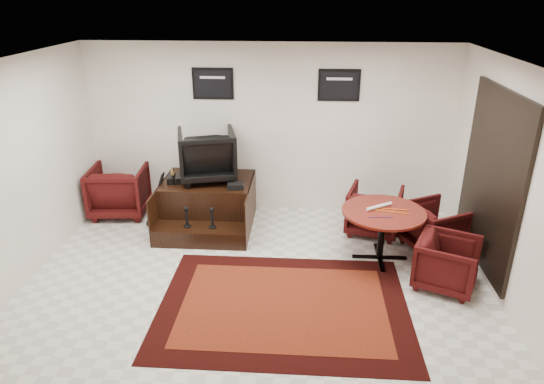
{
  "coord_description": "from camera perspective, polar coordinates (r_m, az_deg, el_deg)",
  "views": [
    {
      "loc": [
        0.57,
        -5.22,
        3.55
      ],
      "look_at": [
        0.15,
        0.9,
        0.97
      ],
      "focal_mm": 32.0,
      "sensor_mm": 36.0,
      "label": 1
    }
  ],
  "objects": [
    {
      "name": "shine_chair",
      "position": [
        7.68,
        -7.66,
        4.65
      ],
      "size": [
        1.03,
        0.99,
        0.89
      ],
      "primitive_type": "imported",
      "rotation": [
        0.0,
        0.0,
        3.39
      ],
      "color": "black",
      "rests_on": "shine_podium"
    },
    {
      "name": "shine_podium",
      "position": [
        7.85,
        -7.55,
        -1.51
      ],
      "size": [
        1.43,
        1.47,
        0.74
      ],
      "color": "black",
      "rests_on": "ground"
    },
    {
      "name": "table_clutter",
      "position": [
        6.77,
        13.68,
        -2.27
      ],
      "size": [
        0.57,
        0.31,
        0.01
      ],
      "color": "orange",
      "rests_on": "meeting_table"
    },
    {
      "name": "armchair_side",
      "position": [
        8.52,
        -17.54,
        0.46
      ],
      "size": [
        0.96,
        0.91,
        0.92
      ],
      "primitive_type": "imported",
      "rotation": [
        0.0,
        0.0,
        3.23
      ],
      "color": "black",
      "rests_on": "ground"
    },
    {
      "name": "ground",
      "position": [
        6.34,
        -1.98,
        -11.24
      ],
      "size": [
        6.0,
        6.0,
        0.0
      ],
      "primitive_type": "plane",
      "color": "white",
      "rests_on": "ground"
    },
    {
      "name": "paper_roll",
      "position": [
        6.85,
        12.5,
        -1.66
      ],
      "size": [
        0.38,
        0.27,
        0.05
      ],
      "primitive_type": "cylinder",
      "rotation": [
        0.0,
        1.57,
        0.57
      ],
      "color": "silver",
      "rests_on": "meeting_table"
    },
    {
      "name": "area_rug",
      "position": [
        6.02,
        1.35,
        -13.22
      ],
      "size": [
        3.0,
        2.25,
        0.01
      ],
      "color": "black",
      "rests_on": "ground"
    },
    {
      "name": "table_chair_corner",
      "position": [
        6.57,
        19.95,
        -7.61
      ],
      "size": [
        0.91,
        0.93,
        0.74
      ],
      "primitive_type": "imported",
      "rotation": [
        0.0,
        0.0,
        1.15
      ],
      "color": "black",
      "rests_on": "ground"
    },
    {
      "name": "polish_kit",
      "position": [
        7.38,
        -4.31,
        0.71
      ],
      "size": [
        0.27,
        0.2,
        0.09
      ],
      "primitive_type": "cube",
      "rotation": [
        0.0,
        0.0,
        0.13
      ],
      "color": "black",
      "rests_on": "shine_podium"
    },
    {
      "name": "table_chair_back",
      "position": [
        7.68,
        11.97,
        -1.89
      ],
      "size": [
        0.95,
        0.92,
        0.8
      ],
      "primitive_type": "imported",
      "rotation": [
        0.0,
        0.0,
        2.86
      ],
      "color": "black",
      "rests_on": "ground"
    },
    {
      "name": "umbrella_hooked",
      "position": [
        7.99,
        -13.31,
        -0.56
      ],
      "size": [
        0.34,
        0.13,
        0.92
      ],
      "primitive_type": null,
      "color": "black",
      "rests_on": "ground"
    },
    {
      "name": "umbrella_black",
      "position": [
        7.88,
        -13.51,
        -0.85
      ],
      "size": [
        0.35,
        0.13,
        0.94
      ],
      "primitive_type": null,
      "color": "black",
      "rests_on": "ground"
    },
    {
      "name": "table_chair_window",
      "position": [
        7.43,
        18.58,
        -3.65
      ],
      "size": [
        0.96,
        0.98,
        0.77
      ],
      "primitive_type": "imported",
      "rotation": [
        0.0,
        0.0,
        2.05
      ],
      "color": "black",
      "rests_on": "ground"
    },
    {
      "name": "shoes_pair",
      "position": [
        7.77,
        -11.33,
        1.55
      ],
      "size": [
        0.26,
        0.3,
        0.1
      ],
      "color": "black",
      "rests_on": "shine_podium"
    },
    {
      "name": "room_shell",
      "position": [
        5.63,
        2.05,
        4.55
      ],
      "size": [
        6.02,
        5.02,
        2.81
      ],
      "color": "white",
      "rests_on": "ground"
    },
    {
      "name": "meeting_table",
      "position": [
        6.83,
        12.94,
        -2.85
      ],
      "size": [
        1.14,
        1.14,
        0.75
      ],
      "color": "#470F0A",
      "rests_on": "ground"
    }
  ]
}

